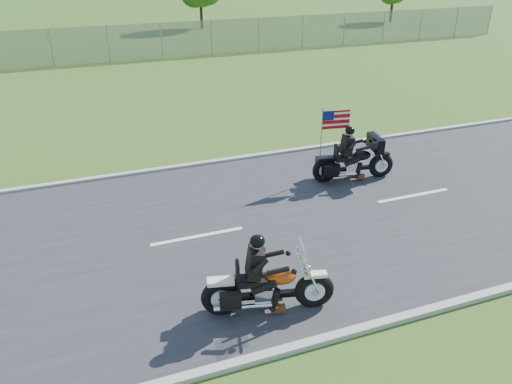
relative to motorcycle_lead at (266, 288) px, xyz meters
name	(u,v)px	position (x,y,z in m)	size (l,w,h in m)	color
ground	(277,223)	(1.43, 2.93, -0.53)	(420.00, 420.00, 0.00)	#36571B
road	(277,222)	(1.43, 2.93, -0.51)	(120.00, 8.00, 0.04)	#28282B
curb_north	(228,160)	(1.43, 6.98, -0.48)	(120.00, 0.18, 0.12)	#9E9B93
curb_south	(364,329)	(1.43, -1.12, -0.48)	(120.00, 0.18, 0.12)	#9E9B93
fence	(51,48)	(-3.57, 22.93, 0.47)	(60.00, 0.03, 2.00)	gray
motorcycle_lead	(266,288)	(0.00, 0.00, 0.00)	(2.46, 0.97, 1.68)	black
motorcycle_follow	(353,162)	(4.42, 4.47, 0.03)	(2.44, 0.92, 2.04)	black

